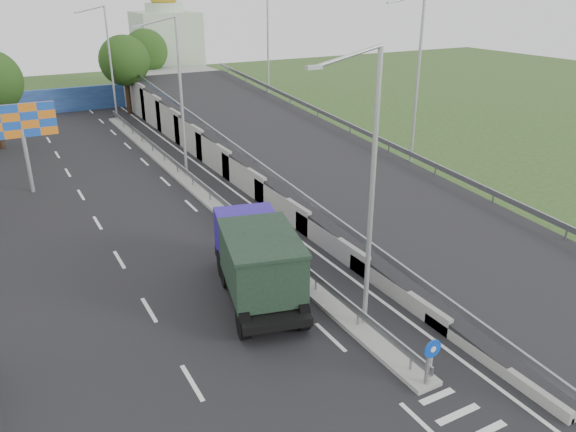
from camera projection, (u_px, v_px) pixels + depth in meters
ground at (478, 432)px, 16.15m from camera, size 160.00×160.00×0.00m
road_surface at (166, 218)px, 31.04m from camera, size 26.00×90.00×0.04m
median at (193, 186)px, 35.58m from camera, size 1.00×44.00×0.20m
overpass_ramp at (296, 146)px, 38.27m from camera, size 10.00×50.00×3.50m
median_guardrail at (192, 177)px, 35.33m from camera, size 0.09×44.00×0.71m
sign_bollard at (430, 362)px, 17.52m from camera, size 0.64×0.23×1.67m
lamp_post_near at (368, 182)px, 18.85m from camera, size 2.74×0.18×10.08m
lamp_post_mid at (178, 91)px, 35.07m from camera, size 2.74×0.18×10.08m
lamp_post_far at (108, 57)px, 51.29m from camera, size 2.74×0.18×10.08m
blue_wall at (59, 101)px, 56.09m from camera, size 30.00×0.50×2.40m
church at (167, 45)px, 67.22m from camera, size 7.00×7.00×13.80m
billboard at (21, 126)px, 33.27m from camera, size 4.00×0.24×5.50m
tree_median_far at (124, 61)px, 53.99m from camera, size 4.80×4.80×7.60m
tree_ramp_far at (145, 51)px, 61.45m from camera, size 4.80×4.80×7.60m
dump_truck at (257, 258)px, 22.61m from camera, size 4.17×7.47×3.11m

